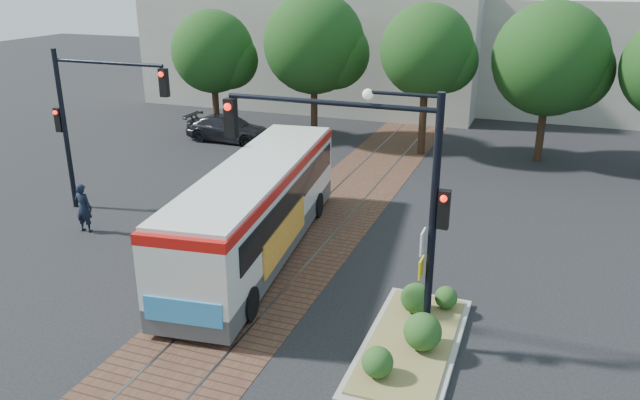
{
  "coord_description": "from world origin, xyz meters",
  "views": [
    {
      "loc": [
        7.25,
        -13.84,
        8.61
      ],
      "look_at": [
        0.63,
        3.92,
        1.6
      ],
      "focal_mm": 35.0,
      "sensor_mm": 36.0,
      "label": 1
    }
  ],
  "objects": [
    {
      "name": "parked_car",
      "position": [
        -8.62,
        14.84,
        0.68
      ],
      "size": [
        4.71,
        1.96,
        1.36
      ],
      "primitive_type": "imported",
      "rotation": [
        0.0,
        0.0,
        1.56
      ],
      "color": "black",
      "rests_on": "ground"
    },
    {
      "name": "signal_pole_left",
      "position": [
        -8.37,
        4.0,
        3.86
      ],
      "size": [
        4.99,
        0.34,
        6.0
      ],
      "color": "black",
      "rests_on": "ground"
    },
    {
      "name": "officer",
      "position": [
        -7.46,
        2.16,
        0.87
      ],
      "size": [
        0.66,
        0.45,
        1.75
      ],
      "primitive_type": "imported",
      "rotation": [
        0.0,
        0.0,
        3.19
      ],
      "color": "black",
      "rests_on": "ground"
    },
    {
      "name": "traffic_island",
      "position": [
        4.82,
        -0.9,
        0.33
      ],
      "size": [
        2.2,
        5.2,
        1.13
      ],
      "color": "gray",
      "rests_on": "ground"
    },
    {
      "name": "trackbed",
      "position": [
        0.0,
        4.0,
        0.01
      ],
      "size": [
        3.6,
        40.0,
        0.02
      ],
      "color": "#523625",
      "rests_on": "ground"
    },
    {
      "name": "signal_pole_main",
      "position": [
        3.86,
        -0.81,
        4.16
      ],
      "size": [
        5.49,
        0.46,
        6.0
      ],
      "color": "black",
      "rests_on": "ground"
    },
    {
      "name": "ground",
      "position": [
        0.0,
        0.0,
        0.0
      ],
      "size": [
        120.0,
        120.0,
        0.0
      ],
      "primitive_type": "plane",
      "color": "black",
      "rests_on": "ground"
    },
    {
      "name": "warehouses",
      "position": [
        -0.53,
        28.75,
        3.81
      ],
      "size": [
        40.0,
        13.0,
        8.0
      ],
      "color": "#ADA899",
      "rests_on": "ground"
    },
    {
      "name": "tree_row",
      "position": [
        1.21,
        16.42,
        4.85
      ],
      "size": [
        26.4,
        5.6,
        7.67
      ],
      "color": "#382314",
      "rests_on": "ground"
    },
    {
      "name": "city_bus",
      "position": [
        -1.02,
        2.71,
        1.65
      ],
      "size": [
        3.66,
        11.24,
        2.96
      ],
      "rotation": [
        0.0,
        0.0,
        0.12
      ],
      "color": "#434346",
      "rests_on": "ground"
    }
  ]
}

